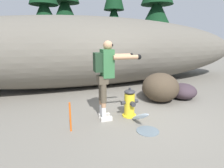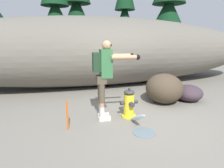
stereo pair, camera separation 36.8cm
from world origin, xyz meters
name	(u,v)px [view 2 (the right image)]	position (x,y,z in m)	size (l,w,h in m)	color
ground_plane	(142,118)	(0.00, 0.00, -0.02)	(56.00, 56.00, 0.04)	slate
dirt_embankment	(104,51)	(0.00, 3.57, 1.32)	(14.34, 3.20, 2.65)	#666056
fire_hydrant	(129,104)	(-0.30, 0.12, 0.32)	(0.42, 0.38, 0.70)	yellow
hydrant_water_jet	(139,121)	(-0.30, -0.44, 0.14)	(0.45, 0.89, 0.43)	silver
utility_worker	(105,71)	(-0.85, 0.18, 1.12)	(1.01, 0.59, 1.76)	beige
boulder_large	(164,88)	(1.05, 0.80, 0.42)	(1.04, 1.12, 0.84)	#45392A
boulder_mid	(189,93)	(1.87, 0.75, 0.23)	(0.80, 0.87, 0.47)	#3D2F37
boulder_small	(157,90)	(1.18, 1.40, 0.21)	(0.66, 0.65, 0.42)	#453533
pine_tree_left	(55,13)	(-1.72, 6.29, 3.04)	(2.06, 2.06, 5.25)	#47331E
pine_tree_center	(76,11)	(-0.48, 8.18, 3.44)	(2.66, 2.66, 6.35)	#47331E
pine_tree_right	(125,17)	(2.30, 7.38, 3.11)	(1.89, 1.89, 5.85)	#47331E
pine_tree_far_right	(168,11)	(4.58, 6.29, 3.38)	(2.90, 2.90, 6.16)	#47331E
survey_stake	(67,116)	(-1.71, -0.10, 0.30)	(0.04, 0.04, 0.60)	#E55914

